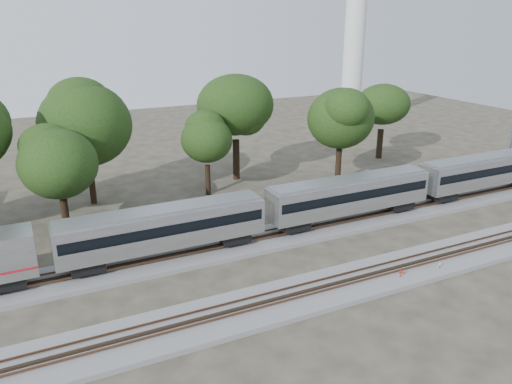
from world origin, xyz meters
The scene contains 13 objects.
ground centered at (0.00, 0.00, 0.00)m, with size 160.00×160.00×0.00m, color #383328.
track_far centered at (0.00, 6.00, 0.21)m, with size 160.00×5.00×0.73m.
track_near centered at (0.00, -4.00, 0.21)m, with size 160.00×5.00×0.73m.
train centered at (19.24, 6.00, 3.18)m, with size 108.32×3.09×4.56m.
switch_stand_red centered at (6.71, -5.24, 0.64)m, with size 0.30×0.15×1.00m.
switch_stand_white centered at (10.51, -5.50, 0.57)m, with size 0.28×0.05×0.89m.
switch_lever centered at (6.40, -5.76, 0.15)m, with size 0.50×0.30×0.30m, color #512D19.
tree_2 centered at (-15.64, 15.25, 6.99)m, with size 7.13×7.13×10.05m.
tree_3 centered at (-12.07, 23.01, 8.77)m, with size 8.93×8.93×12.60m.
tree_4 centered at (0.37, 20.27, 6.45)m, with size 6.59×6.59×9.29m.
tree_5 centered at (5.65, 24.17, 9.38)m, with size 9.55×9.55×13.46m.
tree_6 centered at (16.29, 17.26, 8.04)m, with size 8.19×8.19×11.55m.
tree_7 centered at (28.30, 24.23, 7.79)m, with size 7.94×7.94×11.20m.
Camera 1 is at (-18.31, -31.29, 19.56)m, focal length 35.00 mm.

